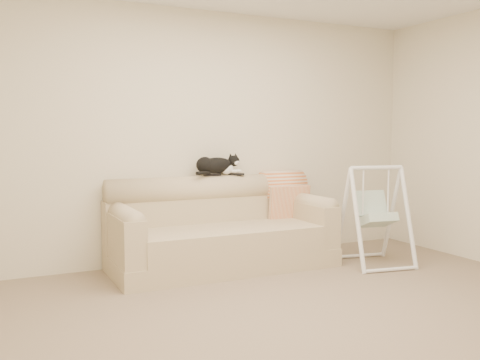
# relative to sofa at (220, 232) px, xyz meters

# --- Properties ---
(ground_plane) EXTENTS (5.00, 5.00, 0.00)m
(ground_plane) POSITION_rel_sofa_xyz_m (0.02, -1.62, -0.35)
(ground_plane) COLOR #766A56
(ground_plane) RESTS_ON ground
(room_shell) EXTENTS (5.04, 4.04, 2.60)m
(room_shell) POSITION_rel_sofa_xyz_m (0.02, -1.62, 1.18)
(room_shell) COLOR beige
(room_shell) RESTS_ON ground
(sofa) EXTENTS (2.20, 0.93, 0.90)m
(sofa) POSITION_rel_sofa_xyz_m (0.00, 0.00, 0.00)
(sofa) COLOR #B0A38C
(sofa) RESTS_ON ground
(remote_a) EXTENTS (0.18, 0.06, 0.03)m
(remote_a) POSITION_rel_sofa_xyz_m (0.02, 0.24, 0.56)
(remote_a) COLOR black
(remote_a) RESTS_ON sofa
(remote_b) EXTENTS (0.17, 0.13, 0.02)m
(remote_b) POSITION_rel_sofa_xyz_m (0.29, 0.23, 0.56)
(remote_b) COLOR black
(remote_b) RESTS_ON sofa
(tuxedo_cat) EXTENTS (0.56, 0.29, 0.22)m
(tuxedo_cat) POSITION_rel_sofa_xyz_m (0.07, 0.24, 0.65)
(tuxedo_cat) COLOR black
(tuxedo_cat) RESTS_ON sofa
(throw_blanket) EXTENTS (0.48, 0.38, 0.58)m
(throw_blanket) POSITION_rel_sofa_xyz_m (0.85, 0.23, 0.37)
(throw_blanket) COLOR orange
(throw_blanket) RESTS_ON sofa
(baby_swing) EXTENTS (0.71, 0.75, 1.02)m
(baby_swing) POSITION_rel_sofa_xyz_m (1.45, -0.60, 0.15)
(baby_swing) COLOR white
(baby_swing) RESTS_ON ground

